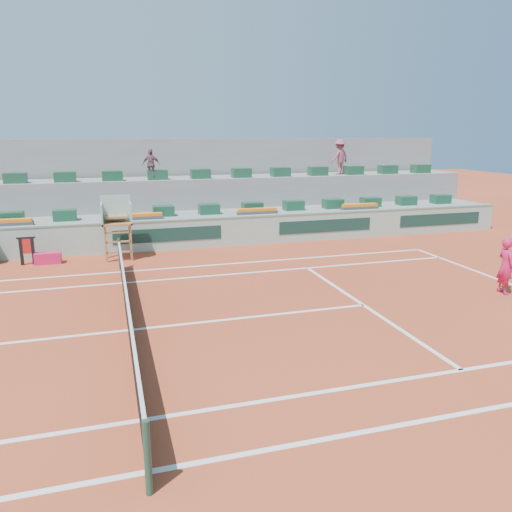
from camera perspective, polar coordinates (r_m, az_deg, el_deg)
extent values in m
plane|color=#A23A1F|center=(12.71, -14.35, -8.23)|extent=(90.00, 90.00, 0.00)
cube|color=gray|center=(22.88, -15.68, 3.07)|extent=(36.00, 4.00, 1.20)
cube|color=gray|center=(24.35, -15.88, 5.35)|extent=(36.00, 2.40, 2.60)
cube|color=gray|center=(25.83, -16.08, 7.82)|extent=(36.00, 0.40, 4.40)
cube|color=#D61B58|center=(19.90, -22.67, -0.23)|extent=(0.93, 0.41, 0.41)
imported|color=#774F5A|center=(23.43, -11.88, 10.18)|extent=(0.88, 0.59, 1.39)
imported|color=#994C5C|center=(26.48, 9.53, 11.11)|extent=(1.32, 1.06, 1.79)
cube|color=white|center=(7.88, -12.36, -22.99)|extent=(23.77, 0.12, 0.01)
cube|color=white|center=(17.92, -15.16, -1.77)|extent=(23.77, 0.12, 0.01)
cube|color=white|center=(9.02, -13.09, -17.84)|extent=(23.77, 0.12, 0.01)
cube|color=white|center=(16.61, -15.01, -3.00)|extent=(23.77, 0.12, 0.01)
cube|color=white|center=(14.35, 12.18, -5.50)|extent=(0.12, 8.23, 0.01)
cube|color=white|center=(12.71, -14.35, -8.21)|extent=(12.80, 0.12, 0.01)
cube|color=black|center=(12.55, -14.48, -6.29)|extent=(0.03, 11.87, 0.92)
cube|color=silver|center=(12.39, -14.62, -4.13)|extent=(0.06, 11.87, 0.07)
cylinder|color=#1D4533|center=(7.20, -12.29, -21.63)|extent=(0.10, 0.10, 1.10)
cylinder|color=#1D4533|center=(18.23, -15.32, 0.25)|extent=(0.10, 0.10, 1.10)
cube|color=#96BDAD|center=(20.72, -15.54, 1.99)|extent=(36.00, 0.30, 1.20)
cube|color=gray|center=(20.61, -15.65, 3.70)|extent=(36.00, 0.34, 0.06)
cube|color=#14372E|center=(20.68, -9.99, 2.40)|extent=(4.40, 0.02, 0.56)
cube|color=#14372E|center=(22.55, 7.98, 3.43)|extent=(4.40, 0.02, 0.56)
cube|color=#14372E|center=(25.60, 20.33, 3.94)|extent=(4.40, 0.02, 0.56)
cube|color=#946238|center=(19.29, -16.77, 1.27)|extent=(0.08, 0.08, 1.35)
cube|color=#946238|center=(19.30, -14.11, 1.45)|extent=(0.08, 0.08, 1.35)
cube|color=#946238|center=(19.97, -16.78, 1.69)|extent=(0.08, 0.08, 1.35)
cube|color=#946238|center=(19.98, -14.21, 1.86)|extent=(0.08, 0.08, 1.35)
cube|color=#946238|center=(19.50, -15.60, 3.62)|extent=(1.10, 0.90, 0.08)
cube|color=#96BDAD|center=(19.79, -15.73, 5.26)|extent=(1.10, 0.08, 1.00)
cube|color=#96BDAD|center=(19.44, -17.20, 4.56)|extent=(0.06, 0.90, 0.80)
cube|color=#96BDAD|center=(19.45, -14.14, 4.77)|extent=(0.06, 0.90, 0.80)
cube|color=#946238|center=(19.56, -15.65, 4.36)|extent=(0.80, 0.60, 0.08)
cube|color=#946238|center=(19.36, -15.38, 0.42)|extent=(0.90, 0.08, 0.06)
cube|color=#946238|center=(19.27, -15.45, 1.58)|extent=(0.90, 0.08, 0.06)
cube|color=#946238|center=(19.20, -15.52, 2.60)|extent=(0.90, 0.08, 0.06)
cube|color=#18492F|center=(22.18, -26.16, 3.98)|extent=(0.90, 0.60, 0.44)
cube|color=#18492F|center=(21.93, -21.00, 4.38)|extent=(0.90, 0.60, 0.44)
cube|color=#18492F|center=(21.86, -15.76, 4.76)|extent=(0.90, 0.60, 0.44)
cube|color=#18492F|center=(21.98, -10.53, 5.09)|extent=(0.90, 0.60, 0.44)
cube|color=#18492F|center=(22.27, -5.40, 5.38)|extent=(0.90, 0.60, 0.44)
cube|color=#18492F|center=(22.74, -0.43, 5.62)|extent=(0.90, 0.60, 0.44)
cube|color=#18492F|center=(23.37, 4.31, 5.80)|extent=(0.90, 0.60, 0.44)
cube|color=#18492F|center=(24.15, 8.78, 5.94)|extent=(0.90, 0.60, 0.44)
cube|color=#18492F|center=(25.07, 12.94, 6.04)|extent=(0.90, 0.60, 0.44)
cube|color=#18492F|center=(26.10, 16.79, 6.10)|extent=(0.90, 0.60, 0.44)
cube|color=#18492F|center=(27.25, 20.34, 6.13)|extent=(0.90, 0.60, 0.44)
cube|color=#18492F|center=(23.88, -25.81, 8.03)|extent=(0.90, 0.60, 0.44)
cube|color=#18492F|center=(23.65, -20.99, 8.44)|extent=(0.90, 0.60, 0.44)
cube|color=#18492F|center=(23.59, -16.09, 8.80)|extent=(0.90, 0.60, 0.44)
cube|color=#18492F|center=(23.70, -11.20, 9.10)|extent=(0.90, 0.60, 0.44)
cube|color=#18492F|center=(23.97, -6.38, 9.33)|extent=(0.90, 0.60, 0.44)
cube|color=#18492F|center=(24.41, -1.69, 9.48)|extent=(0.90, 0.60, 0.44)
cube|color=#18492F|center=(24.99, 2.80, 9.58)|extent=(0.90, 0.60, 0.44)
cube|color=#18492F|center=(25.72, 7.07, 9.61)|extent=(0.90, 0.60, 0.44)
cube|color=#18492F|center=(26.59, 11.08, 9.60)|extent=(0.90, 0.60, 0.44)
cube|color=#18492F|center=(27.57, 14.82, 9.54)|extent=(0.90, 0.60, 0.44)
cube|color=#18492F|center=(28.65, 18.29, 9.46)|extent=(0.90, 0.60, 0.44)
cube|color=#474747|center=(21.42, -26.45, 3.26)|extent=(1.80, 0.36, 0.16)
cube|color=orange|center=(21.40, -26.49, 3.63)|extent=(1.70, 0.32, 0.12)
cube|color=#474747|center=(21.13, -12.98, 4.24)|extent=(1.80, 0.36, 0.16)
cube|color=orange|center=(21.11, -13.00, 4.61)|extent=(1.70, 0.32, 0.12)
cube|color=#474747|center=(22.00, 0.16, 4.97)|extent=(1.80, 0.36, 0.16)
cube|color=orange|center=(21.98, 0.16, 5.33)|extent=(1.70, 0.32, 0.12)
cube|color=#474747|center=(23.91, 11.76, 5.40)|extent=(1.80, 0.36, 0.16)
cube|color=orange|center=(23.89, 11.78, 5.73)|extent=(1.70, 0.32, 0.12)
cube|color=black|center=(20.02, -25.25, 0.45)|extent=(0.11, 0.11, 1.00)
cube|color=black|center=(19.96, -24.12, 0.53)|extent=(0.11, 0.11, 1.00)
cube|color=black|center=(19.89, -24.83, 1.89)|extent=(0.64, 0.08, 0.06)
cube|color=red|center=(19.93, -24.75, 1.04)|extent=(0.47, 0.04, 0.56)
imported|color=#D61B58|center=(16.59, 26.63, -1.02)|extent=(0.47, 0.66, 1.69)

